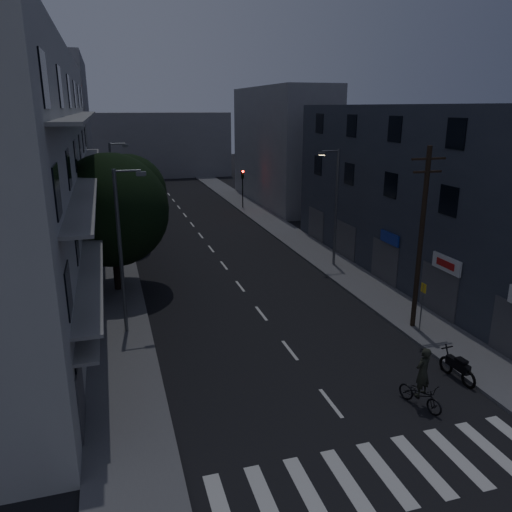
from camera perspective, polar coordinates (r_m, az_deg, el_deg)
ground at (r=40.33m, az=-5.29°, el=1.00°), size 160.00×160.00×0.00m
sidewalk_left at (r=39.60m, az=-15.99°, el=0.23°), size 3.00×90.00×0.15m
sidewalk_right at (r=42.35m, az=4.70°, el=1.88°), size 3.00×90.00×0.15m
crosswalk at (r=17.24m, az=14.61°, el=-22.93°), size 10.90×3.00×0.01m
lane_markings at (r=46.28m, az=-6.85°, el=3.00°), size 0.15×60.50×0.01m
building_left at (r=31.67m, az=-24.89°, el=8.15°), size 7.00×36.00×14.00m
building_right at (r=33.81m, az=18.97°, el=6.67°), size 6.19×28.00×11.00m
building_far_left at (r=61.34m, az=-21.38°, el=12.91°), size 6.00×20.00×16.00m
building_far_right at (r=58.62m, az=2.92°, el=12.40°), size 6.00×20.00×13.00m
building_far_end at (r=83.65m, az=-11.72°, el=12.33°), size 24.00×8.00×10.00m
tree_near at (r=30.54m, az=-16.05°, el=5.55°), size 6.67×6.67×8.23m
tree_mid at (r=39.93m, az=-16.32°, el=6.97°), size 5.76×5.76×7.08m
tree_far at (r=50.78m, az=-16.89°, el=8.41°), size 5.19×5.19×6.42m
traffic_signal_far_right at (r=55.06m, az=-1.53°, el=8.58°), size 0.28×0.37×4.10m
traffic_signal_far_left at (r=53.40m, az=-15.34°, el=7.75°), size 0.28×0.37×4.10m
street_lamp_left_near at (r=24.47m, az=-15.03°, el=1.29°), size 1.51×0.25×8.00m
street_lamp_right at (r=34.72m, az=8.99°, el=6.10°), size 1.51×0.25×8.00m
street_lamp_left_far at (r=42.31m, az=-15.88°, el=7.55°), size 1.51×0.25×8.00m
utility_pole at (r=25.42m, az=18.35°, el=2.20°), size 1.80×0.24×9.00m
bus_stop_sign at (r=25.67m, az=18.49°, el=-4.66°), size 0.06×0.35×2.52m
motorcycle at (r=22.67m, az=22.03°, el=-11.77°), size 0.59×2.04×1.31m
cyclist at (r=20.18m, az=18.35°, el=-14.07°), size 1.25×2.03×2.43m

